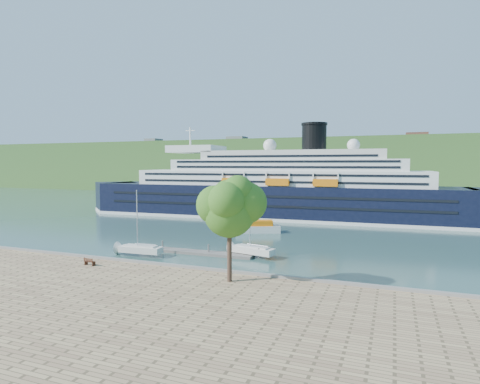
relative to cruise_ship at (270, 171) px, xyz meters
name	(u,v)px	position (x,y,z in m)	size (l,w,h in m)	color
ground	(153,272)	(1.22, -52.89, -11.39)	(400.00, 400.00, 0.00)	#2A4A46
far_hillside	(331,167)	(1.22, 92.11, 0.61)	(400.00, 50.00, 24.00)	#295020
quay_coping	(152,263)	(1.22, -53.09, -10.24)	(220.00, 0.50, 0.30)	slate
cruise_ship	(270,171)	(0.00, 0.00, 0.00)	(101.42, 14.77, 22.78)	black
park_bench	(90,261)	(-5.42, -56.17, -9.90)	(1.53, 0.63, 0.98)	#4F2616
promenade_tree	(229,225)	(12.75, -56.21, -4.45)	(7.17, 7.17, 11.87)	#2D651A
floating_pontoon	(197,252)	(1.61, -41.99, -11.20)	(17.24, 2.11, 0.38)	slate
sailboat_white_near	(140,225)	(-5.22, -46.16, -6.87)	(6.99, 1.94, 9.03)	silver
sailboat_white_far	(253,225)	(9.96, -40.93, -6.84)	(7.05, 1.96, 9.10)	silver
tender_launch	(258,226)	(4.18, -21.50, -10.21)	(8.50, 2.91, 2.35)	orange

